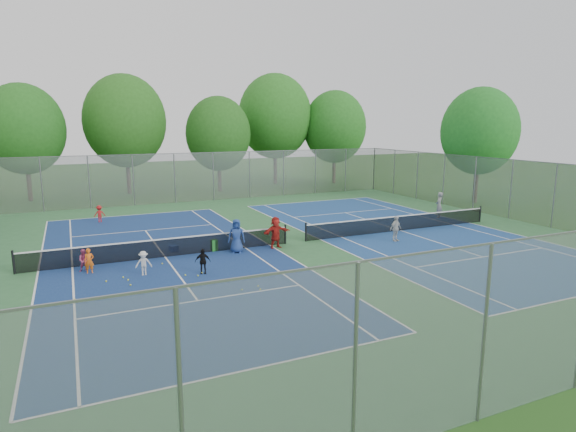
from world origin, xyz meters
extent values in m
plane|color=#235019|center=(0.00, 0.00, 0.00)|extent=(120.00, 120.00, 0.00)
cube|color=#316839|center=(0.00, 0.00, 0.01)|extent=(32.00, 32.00, 0.01)
cube|color=navy|center=(-7.00, 0.00, 0.02)|extent=(10.97, 23.77, 0.01)
cube|color=navy|center=(7.00, 0.00, 0.02)|extent=(10.97, 23.77, 0.01)
cube|color=black|center=(-7.00, 0.00, 0.46)|extent=(12.87, 0.10, 0.91)
cube|color=black|center=(7.00, 0.00, 0.46)|extent=(12.87, 0.10, 0.91)
cube|color=gray|center=(0.00, 16.00, 2.00)|extent=(32.00, 0.10, 4.00)
cube|color=gray|center=(16.00, 0.00, 2.00)|extent=(0.10, 32.00, 4.00)
cylinder|color=#443326|center=(-14.00, 22.00, 1.75)|extent=(0.36, 0.36, 3.50)
ellipsoid|color=#215B1A|center=(-14.00, 22.00, 5.90)|extent=(6.40, 6.40, 7.36)
cylinder|color=#443326|center=(-6.00, 23.00, 1.93)|extent=(0.36, 0.36, 3.85)
ellipsoid|color=#255B1A|center=(-6.00, 23.00, 6.55)|extent=(7.20, 7.20, 8.28)
cylinder|color=#443326|center=(2.00, 21.00, 1.57)|extent=(0.36, 0.36, 3.15)
ellipsoid|color=#215619|center=(2.00, 21.00, 5.40)|extent=(6.00, 6.00, 6.90)
cylinder|color=#443326|center=(9.00, 24.00, 2.10)|extent=(0.36, 0.36, 4.20)
ellipsoid|color=#26651D|center=(9.00, 24.00, 7.05)|extent=(7.60, 7.60, 8.74)
cylinder|color=#443326|center=(15.00, 22.00, 1.75)|extent=(0.36, 0.36, 3.50)
ellipsoid|color=#22641C|center=(15.00, 22.00, 5.97)|extent=(6.60, 6.60, 7.59)
cylinder|color=#443326|center=(19.00, 6.00, 1.75)|extent=(0.36, 0.36, 3.50)
ellipsoid|color=#1E6A20|center=(19.00, 6.00, 5.75)|extent=(6.00, 6.00, 6.90)
cube|color=blue|center=(-6.41, 0.89, 0.16)|extent=(0.46, 0.46, 0.31)
cube|color=#238027|center=(-4.51, 0.14, 0.30)|extent=(0.34, 0.34, 0.60)
imported|color=orange|center=(-10.42, -1.21, 0.55)|extent=(0.42, 0.30, 1.10)
imported|color=#D65388|center=(-10.61, -0.82, 0.50)|extent=(0.51, 0.41, 1.00)
imported|color=silver|center=(-8.33, -2.45, 0.53)|extent=(0.75, 0.51, 1.07)
imported|color=black|center=(-5.99, -3.29, 0.56)|extent=(0.70, 0.44, 1.11)
imported|color=navy|center=(-3.56, -0.60, 0.85)|extent=(0.97, 0.80, 1.71)
imported|color=#A81E18|center=(-1.43, -0.60, 0.83)|extent=(1.59, 0.69, 1.66)
imported|color=#AC1819|center=(-9.32, 10.21, 0.56)|extent=(0.73, 0.43, 1.12)
imported|color=gray|center=(11.85, 2.19, 0.89)|extent=(0.78, 0.71, 1.78)
imported|color=beige|center=(5.11, -1.99, 0.71)|extent=(0.88, 0.51, 1.41)
sphere|color=#AECC2F|center=(-5.17, -6.02, 0.03)|extent=(0.07, 0.07, 0.07)
sphere|color=#CAD631|center=(-9.19, -2.53, 0.03)|extent=(0.07, 0.07, 0.07)
sphere|color=#B8C82E|center=(-4.45, -5.88, 0.03)|extent=(0.07, 0.07, 0.07)
sphere|color=#CCD230|center=(-9.04, -3.67, 0.03)|extent=(0.07, 0.07, 0.07)
sphere|color=#C6D932|center=(-6.05, -3.32, 0.03)|extent=(0.07, 0.07, 0.07)
sphere|color=#E6EF37|center=(-9.05, -2.97, 0.03)|extent=(0.07, 0.07, 0.07)
sphere|color=#C5DC33|center=(-6.29, -3.62, 0.03)|extent=(0.07, 0.07, 0.07)
sphere|color=gold|center=(-9.88, -2.77, 0.03)|extent=(0.07, 0.07, 0.07)
sphere|color=yellow|center=(-11.09, -4.49, 0.03)|extent=(0.07, 0.07, 0.07)
sphere|color=#DAED37|center=(-6.76, -3.31, 0.03)|extent=(0.07, 0.07, 0.07)
sphere|color=gold|center=(-7.35, -1.19, 0.03)|extent=(0.07, 0.07, 0.07)
sphere|color=#C2D130|center=(-4.50, -6.28, 0.03)|extent=(0.07, 0.07, 0.07)
camera|label=1|loc=(-10.90, -22.90, 6.41)|focal=30.00mm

